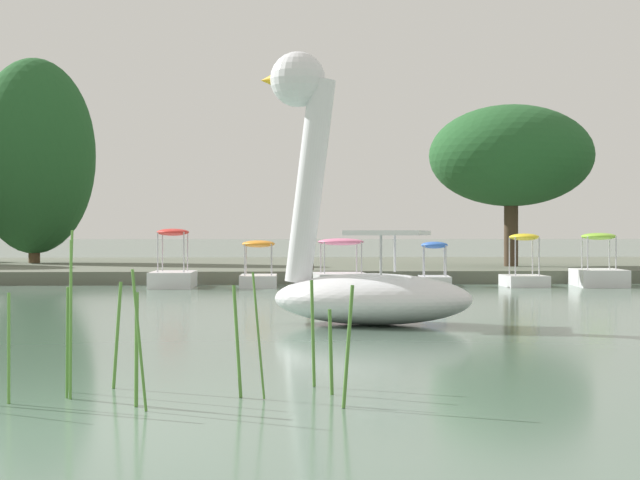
{
  "coord_description": "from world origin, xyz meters",
  "views": [
    {
      "loc": [
        1.66,
        -8.82,
        1.51
      ],
      "look_at": [
        3.1,
        12.2,
        1.4
      ],
      "focal_mm": 62.23,
      "sensor_mm": 36.0,
      "label": 1
    }
  ],
  "objects": [
    {
      "name": "ground_plane",
      "position": [
        0.0,
        0.0,
        0.0
      ],
      "size": [
        654.33,
        654.33,
        0.0
      ],
      "primitive_type": "plane",
      "color": "#567060"
    },
    {
      "name": "shore_bank_far",
      "position": [
        0.0,
        34.28,
        0.2
      ],
      "size": [
        119.04,
        20.25,
        0.39
      ],
      "primitive_type": "cube",
      "color": "#5B6051",
      "rests_on": "ground_plane"
    },
    {
      "name": "swan_boat",
      "position": [
        3.54,
        9.6,
        1.12
      ],
      "size": [
        3.79,
        2.81,
        4.59
      ],
      "color": "white",
      "rests_on": "ground_plane"
    },
    {
      "name": "pedal_boat_red",
      "position": [
        -0.35,
        22.66,
        0.46
      ],
      "size": [
        1.28,
        2.41,
        1.66
      ],
      "color": "white",
      "rests_on": "ground_plane"
    },
    {
      "name": "pedal_boat_orange",
      "position": [
        2.07,
        22.78,
        0.44
      ],
      "size": [
        1.11,
        2.08,
        1.33
      ],
      "color": "white",
      "rests_on": "ground_plane"
    },
    {
      "name": "pedal_boat_pink",
      "position": [
        4.45,
        23.08,
        0.43
      ],
      "size": [
        1.51,
        2.31,
        1.39
      ],
      "color": "white",
      "rests_on": "ground_plane"
    },
    {
      "name": "pedal_boat_blue",
      "position": [
        7.18,
        23.01,
        0.39
      ],
      "size": [
        1.07,
        1.79,
        1.29
      ],
      "color": "white",
      "rests_on": "ground_plane"
    },
    {
      "name": "pedal_boat_yellow",
      "position": [
        9.7,
        22.54,
        0.43
      ],
      "size": [
        1.18,
        1.79,
        1.52
      ],
      "color": "white",
      "rests_on": "ground_plane"
    },
    {
      "name": "pedal_boat_lime",
      "position": [
        11.91,
        22.6,
        0.4
      ],
      "size": [
        1.58,
        2.46,
        1.54
      ],
      "color": "white",
      "rests_on": "ground_plane"
    },
    {
      "name": "tree_willow_near_path",
      "position": [
        -6.43,
        34.58,
        4.52
      ],
      "size": [
        5.43,
        5.02,
        7.91
      ],
      "color": "#4C3823",
      "rests_on": "shore_bank_far"
    },
    {
      "name": "tree_broadleaf_left",
      "position": [
        10.89,
        28.98,
        4.21
      ],
      "size": [
        5.88,
        5.97,
        5.59
      ],
      "color": "#423323",
      "rests_on": "shore_bank_far"
    },
    {
      "name": "person_on_path",
      "position": [
        3.7,
        25.4,
        1.3
      ],
      "size": [
        0.25,
        0.24,
        1.7
      ],
      "color": "#47382D",
      "rests_on": "shore_bank_far"
    },
    {
      "name": "reed_clump_foreground",
      "position": [
        0.73,
        1.38,
        0.59
      ],
      "size": [
        3.77,
        1.54,
        1.55
      ],
      "color": "#4C7F33",
      "rests_on": "ground_plane"
    }
  ]
}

